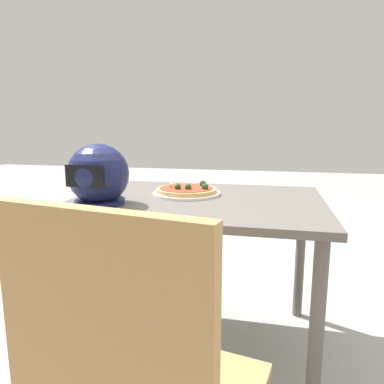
# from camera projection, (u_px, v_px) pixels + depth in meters

# --- Properties ---
(ground_plane) EXTENTS (14.00, 14.00, 0.00)m
(ground_plane) POSITION_uv_depth(u_px,v_px,m) (197.00, 342.00, 1.69)
(ground_plane) COLOR #9E9E99
(dining_table) EXTENTS (1.09, 0.85, 0.71)m
(dining_table) POSITION_uv_depth(u_px,v_px,m) (198.00, 216.00, 1.58)
(dining_table) COLOR #5B5651
(dining_table) RESTS_ON ground
(pizza_plate) EXTENTS (0.31, 0.31, 0.01)m
(pizza_plate) POSITION_uv_depth(u_px,v_px,m) (186.00, 193.00, 1.65)
(pizza_plate) COLOR white
(pizza_plate) RESTS_ON dining_table
(pizza) EXTENTS (0.28, 0.28, 0.05)m
(pizza) POSITION_uv_depth(u_px,v_px,m) (187.00, 190.00, 1.65)
(pizza) COLOR tan
(pizza) RESTS_ON pizza_plate
(motorcycle_helmet) EXTENTS (0.25, 0.25, 0.25)m
(motorcycle_helmet) POSITION_uv_depth(u_px,v_px,m) (98.00, 176.00, 1.43)
(motorcycle_helmet) COLOR #191E4C
(motorcycle_helmet) RESTS_ON dining_table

